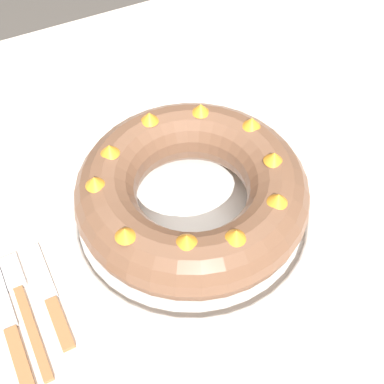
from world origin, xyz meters
The scene contains 6 objects.
dining_table centered at (0.00, 0.00, 0.69)m, with size 1.34×1.11×0.78m.
serving_dish centered at (-0.02, 0.00, 0.79)m, with size 0.34×0.34×0.03m.
bundt_cake centered at (-0.02, 0.00, 0.85)m, with size 0.31×0.31×0.10m.
fork centered at (-0.27, -0.02, 0.78)m, with size 0.02×0.19×0.01m.
serving_knife centered at (-0.29, -0.05, 0.78)m, with size 0.02×0.20×0.01m.
cake_knife centered at (-0.24, -0.03, 0.78)m, with size 0.02×0.16×0.01m.
Camera 1 is at (-0.22, -0.40, 1.40)m, focal length 50.00 mm.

